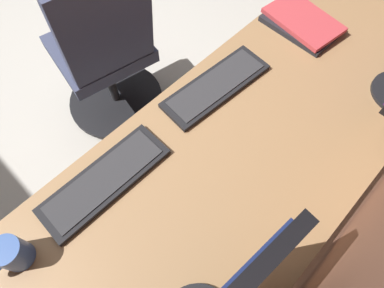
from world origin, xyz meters
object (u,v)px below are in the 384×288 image
(keyboard_main, at_px, (216,86))
(book_stack_near, at_px, (302,22))
(coffee_mug, at_px, (11,254))
(office_chair, at_px, (107,58))
(keyboard_spare, at_px, (105,180))

(keyboard_main, bearing_deg, book_stack_near, 175.35)
(book_stack_near, height_order, coffee_mug, coffee_mug)
(keyboard_main, height_order, office_chair, office_chair)
(coffee_mug, bearing_deg, book_stack_near, 178.65)
(office_chair, bearing_deg, keyboard_spare, 55.44)
(book_stack_near, relative_size, office_chair, 0.33)
(office_chair, bearing_deg, coffee_mug, 40.93)
(keyboard_main, relative_size, book_stack_near, 1.36)
(keyboard_spare, distance_m, office_chair, 0.83)
(coffee_mug, bearing_deg, office_chair, -139.07)
(keyboard_main, distance_m, keyboard_spare, 0.51)
(keyboard_main, bearing_deg, office_chair, -83.97)
(keyboard_main, xyz_separation_m, book_stack_near, (-0.48, 0.04, 0.01))
(book_stack_near, distance_m, coffee_mug, 1.29)
(keyboard_spare, height_order, book_stack_near, book_stack_near)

